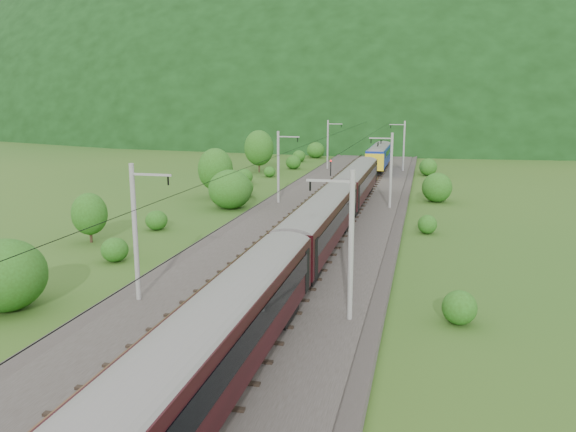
# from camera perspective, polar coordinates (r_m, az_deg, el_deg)

# --- Properties ---
(ground) EXTENTS (600.00, 600.00, 0.00)m
(ground) POSITION_cam_1_polar(r_m,az_deg,el_deg) (32.10, -4.96, -9.84)
(ground) COLOR #28551A
(ground) RESTS_ON ground
(railbed) EXTENTS (14.00, 220.00, 0.30)m
(railbed) POSITION_cam_1_polar(r_m,az_deg,el_deg) (41.11, -0.48, -4.66)
(railbed) COLOR #38332D
(railbed) RESTS_ON ground
(track_left) EXTENTS (2.40, 220.00, 0.27)m
(track_left) POSITION_cam_1_polar(r_m,az_deg,el_deg) (41.69, -3.68, -4.13)
(track_left) COLOR brown
(track_left) RESTS_ON railbed
(track_right) EXTENTS (2.40, 220.00, 0.27)m
(track_right) POSITION_cam_1_polar(r_m,az_deg,el_deg) (40.55, 2.82, -4.58)
(track_right) COLOR brown
(track_right) RESTS_ON railbed
(catenary_left) EXTENTS (2.54, 192.28, 8.00)m
(catenary_left) POSITION_cam_1_polar(r_m,az_deg,el_deg) (62.67, -0.93, 5.15)
(catenary_left) COLOR gray
(catenary_left) RESTS_ON railbed
(catenary_right) EXTENTS (2.54, 192.28, 8.00)m
(catenary_right) POSITION_cam_1_polar(r_m,az_deg,el_deg) (60.74, 10.35, 4.74)
(catenary_right) COLOR gray
(catenary_right) RESTS_ON railbed
(overhead_wires) EXTENTS (4.83, 198.00, 0.03)m
(overhead_wires) POSITION_cam_1_polar(r_m,az_deg,el_deg) (39.69, -0.49, 5.01)
(overhead_wires) COLOR black
(overhead_wires) RESTS_ON ground
(mountain_main) EXTENTS (504.00, 360.00, 244.00)m
(mountain_main) POSITION_cam_1_polar(r_m,az_deg,el_deg) (288.59, 12.07, 9.29)
(mountain_main) COLOR black
(mountain_main) RESTS_ON ground
(mountain_ridge) EXTENTS (336.00, 280.00, 132.00)m
(mountain_ridge) POSITION_cam_1_polar(r_m,az_deg,el_deg) (353.10, -7.83, 9.87)
(mountain_ridge) COLOR black
(mountain_ridge) RESTS_ON ground
(train) EXTENTS (2.79, 132.35, 4.84)m
(train) POSITION_cam_1_polar(r_m,az_deg,el_deg) (31.97, 0.02, -3.58)
(train) COLOR black
(train) RESTS_ON ground
(hazard_post_near) EXTENTS (0.14, 0.14, 1.30)m
(hazard_post_near) POSITION_cam_1_polar(r_m,az_deg,el_deg) (93.85, 7.55, 5.12)
(hazard_post_near) COLOR red
(hazard_post_near) RESTS_ON railbed
(hazard_post_far) EXTENTS (0.14, 0.14, 1.31)m
(hazard_post_far) POSITION_cam_1_polar(r_m,az_deg,el_deg) (55.89, 4.15, 0.61)
(hazard_post_far) COLOR red
(hazard_post_far) RESTS_ON railbed
(signal) EXTENTS (0.27, 0.27, 2.42)m
(signal) POSITION_cam_1_polar(r_m,az_deg,el_deg) (85.20, 4.36, 5.03)
(signal) COLOR black
(signal) RESTS_ON railbed
(vegetation_left) EXTENTS (11.65, 148.01, 6.82)m
(vegetation_left) POSITION_cam_1_polar(r_m,az_deg,el_deg) (49.21, -15.02, 0.57)
(vegetation_left) COLOR #264F15
(vegetation_left) RESTS_ON ground
(vegetation_right) EXTENTS (7.11, 105.53, 3.09)m
(vegetation_right) POSITION_cam_1_polar(r_m,az_deg,el_deg) (43.09, 16.59, -2.77)
(vegetation_right) COLOR #264F15
(vegetation_right) RESTS_ON ground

